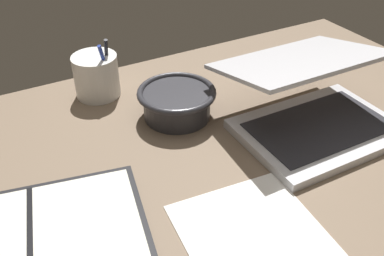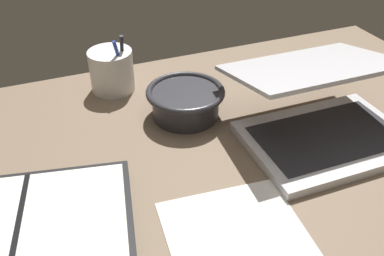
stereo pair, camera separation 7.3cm
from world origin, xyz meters
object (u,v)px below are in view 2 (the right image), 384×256
at_px(bowl, 186,101).
at_px(laptop, 321,114).
at_px(pen_cup, 112,71).
at_px(planner, 21,236).

bearing_deg(bowl, laptop, -37.01).
height_order(laptop, pen_cup, laptop).
xyz_separation_m(pen_cup, planner, (-0.22, -0.39, -0.03)).
distance_m(pen_cup, planner, 0.45).
height_order(laptop, bowl, laptop).
relative_size(laptop, pen_cup, 2.32).
xyz_separation_m(laptop, bowl, (-0.21, 0.16, -0.01)).
xyz_separation_m(laptop, planner, (-0.55, -0.07, -0.03)).
bearing_deg(laptop, pen_cup, 135.80).
bearing_deg(pen_cup, laptop, -44.75).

